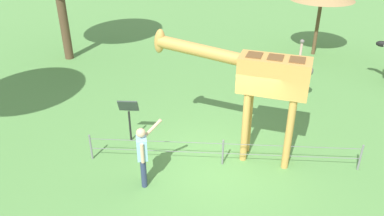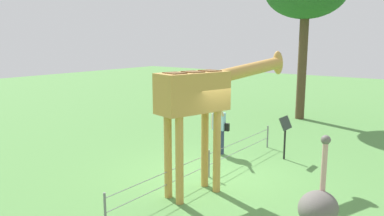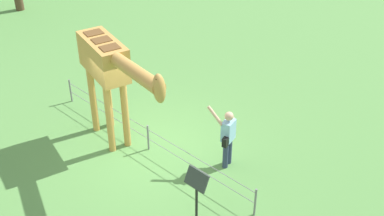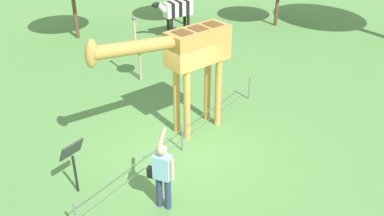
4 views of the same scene
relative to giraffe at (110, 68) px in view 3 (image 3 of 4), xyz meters
name	(u,v)px [view 3 (image 3 of 4)]	position (x,y,z in m)	size (l,w,h in m)	color
ground_plane	(147,150)	(0.80, 0.36, -2.29)	(60.00, 60.00, 0.00)	#568E47
giraffe	(110,68)	(0.00, 0.00, 0.00)	(3.96, 1.47, 3.32)	#C69347
visitor	(228,136)	(2.72, 1.33, -1.39)	(0.65, 0.57, 1.70)	navy
info_sign	(197,186)	(3.45, -0.56, -1.34)	(0.56, 0.21, 1.32)	black
wire_fence	(148,137)	(0.80, 0.42, -1.89)	(7.05, 0.05, 0.75)	slate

